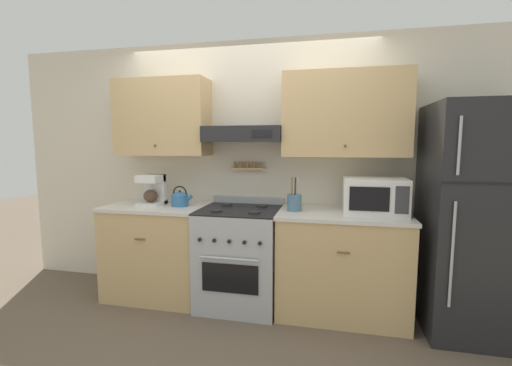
{
  "coord_description": "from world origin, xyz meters",
  "views": [
    {
      "loc": [
        0.82,
        -2.72,
        1.53
      ],
      "look_at": [
        0.16,
        0.28,
        1.18
      ],
      "focal_mm": 24.0,
      "sensor_mm": 36.0,
      "label": 1
    }
  ],
  "objects_px": {
    "refrigerator": "(478,220)",
    "coffee_maker": "(153,189)",
    "stove_range": "(240,256)",
    "tea_kettle": "(180,198)",
    "microwave": "(375,196)",
    "utensil_crock": "(294,202)"
  },
  "relations": [
    {
      "from": "stove_range",
      "to": "utensil_crock",
      "type": "relative_size",
      "value": 3.26
    },
    {
      "from": "microwave",
      "to": "refrigerator",
      "type": "bearing_deg",
      "value": -4.43
    },
    {
      "from": "stove_range",
      "to": "tea_kettle",
      "type": "height_order",
      "value": "tea_kettle"
    },
    {
      "from": "refrigerator",
      "to": "tea_kettle",
      "type": "xyz_separation_m",
      "value": [
        -2.59,
        0.04,
        0.08
      ]
    },
    {
      "from": "refrigerator",
      "to": "coffee_maker",
      "type": "xyz_separation_m",
      "value": [
        -2.89,
        0.07,
        0.15
      ]
    },
    {
      "from": "coffee_maker",
      "to": "stove_range",
      "type": "bearing_deg",
      "value": -2.26
    },
    {
      "from": "stove_range",
      "to": "refrigerator",
      "type": "relative_size",
      "value": 0.53
    },
    {
      "from": "refrigerator",
      "to": "utensil_crock",
      "type": "xyz_separation_m",
      "value": [
        -1.48,
        0.04,
        0.08
      ]
    },
    {
      "from": "stove_range",
      "to": "refrigerator",
      "type": "bearing_deg",
      "value": -1.09
    },
    {
      "from": "stove_range",
      "to": "refrigerator",
      "type": "height_order",
      "value": "refrigerator"
    },
    {
      "from": "refrigerator",
      "to": "utensil_crock",
      "type": "height_order",
      "value": "refrigerator"
    },
    {
      "from": "refrigerator",
      "to": "microwave",
      "type": "distance_m",
      "value": 0.81
    },
    {
      "from": "refrigerator",
      "to": "microwave",
      "type": "xyz_separation_m",
      "value": [
        -0.79,
        0.06,
        0.16
      ]
    },
    {
      "from": "stove_range",
      "to": "tea_kettle",
      "type": "relative_size",
      "value": 4.63
    },
    {
      "from": "stove_range",
      "to": "microwave",
      "type": "distance_m",
      "value": 1.35
    },
    {
      "from": "coffee_maker",
      "to": "utensil_crock",
      "type": "distance_m",
      "value": 1.42
    },
    {
      "from": "stove_range",
      "to": "refrigerator",
      "type": "distance_m",
      "value": 2.04
    },
    {
      "from": "stove_range",
      "to": "coffee_maker",
      "type": "distance_m",
      "value": 1.09
    },
    {
      "from": "microwave",
      "to": "utensil_crock",
      "type": "xyz_separation_m",
      "value": [
        -0.69,
        -0.02,
        -0.08
      ]
    },
    {
      "from": "microwave",
      "to": "stove_range",
      "type": "bearing_deg",
      "value": -178.89
    },
    {
      "from": "refrigerator",
      "to": "coffee_maker",
      "type": "bearing_deg",
      "value": 178.55
    },
    {
      "from": "tea_kettle",
      "to": "utensil_crock",
      "type": "distance_m",
      "value": 1.11
    }
  ]
}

